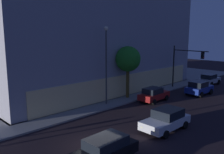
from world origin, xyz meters
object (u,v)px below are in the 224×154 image
object	(u,v)px
sidewalk_tree	(128,59)
car_black	(103,151)
car_blue	(199,88)
traffic_light_far_corner	(184,60)
modern_building	(74,19)
car_red	(154,94)
street_lamp_sidewalk	(106,56)
car_silver	(209,79)
car_white	(166,119)

from	to	relation	value
sidewalk_tree	car_black	distance (m)	15.62
car_blue	traffic_light_far_corner	bearing A→B (deg)	67.73
modern_building	sidewalk_tree	xyz separation A→B (m)	(-1.01, -11.96, -5.15)
traffic_light_far_corner	car_red	xyz separation A→B (m)	(-7.86, -0.71, -3.26)
modern_building	car_red	bearing A→B (deg)	-89.04
street_lamp_sidewalk	car_black	distance (m)	12.95
car_blue	car_silver	xyz separation A→B (m)	(7.14, 1.82, -0.05)
car_black	car_blue	distance (m)	20.46
car_red	car_blue	size ratio (longest dim) A/B	1.01
street_lamp_sidewalk	car_white	size ratio (longest dim) A/B	1.84
sidewalk_tree	car_red	distance (m)	5.03
traffic_light_far_corner	car_silver	world-z (taller)	traffic_light_far_corner
car_red	car_silver	size ratio (longest dim) A/B	1.02
modern_building	car_white	xyz separation A→B (m)	(-5.95, -20.57, -9.03)
modern_building	traffic_light_far_corner	bearing A→B (deg)	-60.22
modern_building	car_black	bearing A→B (deg)	-122.24
modern_building	sidewalk_tree	distance (m)	13.06
car_white	car_silver	bearing A→B (deg)	14.85
traffic_light_far_corner	modern_building	bearing A→B (deg)	119.78
sidewalk_tree	modern_building	bearing A→B (deg)	85.19
sidewalk_tree	car_red	size ratio (longest dim) A/B	1.49
sidewalk_tree	car_white	world-z (taller)	sidewalk_tree
sidewalk_tree	car_blue	distance (m)	10.18
car_blue	car_silver	world-z (taller)	car_blue
car_white	sidewalk_tree	bearing A→B (deg)	60.16
car_white	car_blue	xyz separation A→B (m)	(12.85, 3.48, 0.05)
car_blue	street_lamp_sidewalk	bearing A→B (deg)	157.26
sidewalk_tree	car_black	bearing A→B (deg)	-143.68
street_lamp_sidewalk	car_black	world-z (taller)	street_lamp_sidewalk
traffic_light_far_corner	street_lamp_sidewalk	bearing A→B (deg)	171.38
street_lamp_sidewalk	car_blue	distance (m)	13.38
car_red	car_silver	xyz separation A→B (m)	(13.80, -0.40, 0.03)
car_silver	sidewalk_tree	bearing A→B (deg)	167.60
car_red	sidewalk_tree	bearing A→B (deg)	113.36
car_black	car_white	bearing A→B (deg)	2.75
car_white	car_red	size ratio (longest dim) A/B	1.10
car_white	car_red	world-z (taller)	car_white
car_black	car_red	size ratio (longest dim) A/B	1.17
car_white	car_silver	size ratio (longest dim) A/B	1.12
modern_building	traffic_light_far_corner	distance (m)	17.32
modern_building	car_white	world-z (taller)	modern_building
modern_building	car_red	distance (m)	17.42
modern_building	car_blue	xyz separation A→B (m)	(6.91, -17.10, -8.98)
car_white	car_blue	size ratio (longest dim) A/B	1.11
traffic_light_far_corner	car_blue	size ratio (longest dim) A/B	1.44
street_lamp_sidewalk	car_blue	world-z (taller)	street_lamp_sidewalk
street_lamp_sidewalk	traffic_light_far_corner	bearing A→B (deg)	-8.62
traffic_light_far_corner	car_white	distance (m)	15.78
car_red	car_blue	distance (m)	7.02
traffic_light_far_corner	car_blue	world-z (taller)	traffic_light_far_corner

